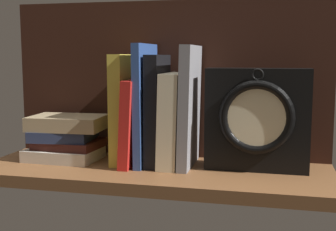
{
  "coord_description": "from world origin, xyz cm",
  "views": [
    {
      "loc": [
        24.4,
        -88.71,
        23.3
      ],
      "look_at": [
        2.35,
        3.45,
        10.69
      ],
      "focal_mm": 47.8,
      "sensor_mm": 36.0,
      "label": 1
    }
  ],
  "objects_px": {
    "book_black_skeptic": "(157,110)",
    "framed_clock": "(257,119)",
    "book_stack_side": "(66,137)",
    "book_yellow_seinlanguage": "(124,109)",
    "book_cream_twain": "(174,120)",
    "book_gray_chess": "(190,106)",
    "book_blue_modern": "(146,104)",
    "book_red_requiem": "(136,121)"
  },
  "relations": [
    {
      "from": "book_black_skeptic",
      "to": "framed_clock",
      "type": "bearing_deg",
      "value": -2.2
    },
    {
      "from": "book_stack_side",
      "to": "book_yellow_seinlanguage",
      "type": "bearing_deg",
      "value": 1.96
    },
    {
      "from": "book_black_skeptic",
      "to": "book_cream_twain",
      "type": "relative_size",
      "value": 1.2
    },
    {
      "from": "book_yellow_seinlanguage",
      "to": "book_cream_twain",
      "type": "distance_m",
      "value": 0.11
    },
    {
      "from": "book_yellow_seinlanguage",
      "to": "book_cream_twain",
      "type": "relative_size",
      "value": 1.2
    },
    {
      "from": "book_gray_chess",
      "to": "book_stack_side",
      "type": "xyz_separation_m",
      "value": [
        -0.28,
        -0.0,
        -0.08
      ]
    },
    {
      "from": "book_yellow_seinlanguage",
      "to": "book_stack_side",
      "type": "bearing_deg",
      "value": -178.04
    },
    {
      "from": "book_blue_modern",
      "to": "book_gray_chess",
      "type": "relative_size",
      "value": 1.01
    },
    {
      "from": "framed_clock",
      "to": "book_stack_side",
      "type": "relative_size",
      "value": 1.22
    },
    {
      "from": "book_yellow_seinlanguage",
      "to": "book_stack_side",
      "type": "relative_size",
      "value": 1.37
    },
    {
      "from": "book_blue_modern",
      "to": "book_cream_twain",
      "type": "relative_size",
      "value": 1.31
    },
    {
      "from": "book_red_requiem",
      "to": "book_gray_chess",
      "type": "xyz_separation_m",
      "value": [
        0.12,
        0.0,
        0.04
      ]
    },
    {
      "from": "book_cream_twain",
      "to": "framed_clock",
      "type": "xyz_separation_m",
      "value": [
        0.17,
        -0.01,
        0.01
      ]
    },
    {
      "from": "book_yellow_seinlanguage",
      "to": "book_red_requiem",
      "type": "xyz_separation_m",
      "value": [
        0.03,
        0.0,
        -0.03
      ]
    },
    {
      "from": "book_black_skeptic",
      "to": "book_stack_side",
      "type": "relative_size",
      "value": 1.37
    },
    {
      "from": "book_gray_chess",
      "to": "book_red_requiem",
      "type": "bearing_deg",
      "value": 180.0
    },
    {
      "from": "book_yellow_seinlanguage",
      "to": "book_black_skeptic",
      "type": "relative_size",
      "value": 1.0
    },
    {
      "from": "book_yellow_seinlanguage",
      "to": "book_cream_twain",
      "type": "height_order",
      "value": "book_yellow_seinlanguage"
    },
    {
      "from": "book_cream_twain",
      "to": "book_gray_chess",
      "type": "height_order",
      "value": "book_gray_chess"
    },
    {
      "from": "book_cream_twain",
      "to": "framed_clock",
      "type": "bearing_deg",
      "value": -2.67
    },
    {
      "from": "framed_clock",
      "to": "book_stack_side",
      "type": "distance_m",
      "value": 0.43
    },
    {
      "from": "book_blue_modern",
      "to": "book_red_requiem",
      "type": "bearing_deg",
      "value": 180.0
    },
    {
      "from": "book_yellow_seinlanguage",
      "to": "book_gray_chess",
      "type": "relative_size",
      "value": 0.93
    },
    {
      "from": "book_gray_chess",
      "to": "book_stack_side",
      "type": "height_order",
      "value": "book_gray_chess"
    },
    {
      "from": "book_yellow_seinlanguage",
      "to": "book_stack_side",
      "type": "xyz_separation_m",
      "value": [
        -0.14,
        -0.0,
        -0.07
      ]
    },
    {
      "from": "book_stack_side",
      "to": "framed_clock",
      "type": "bearing_deg",
      "value": -0.47
    },
    {
      "from": "book_cream_twain",
      "to": "book_gray_chess",
      "type": "relative_size",
      "value": 0.77
    },
    {
      "from": "book_red_requiem",
      "to": "book_gray_chess",
      "type": "bearing_deg",
      "value": 0.0
    },
    {
      "from": "book_yellow_seinlanguage",
      "to": "book_gray_chess",
      "type": "distance_m",
      "value": 0.15
    },
    {
      "from": "book_red_requiem",
      "to": "book_stack_side",
      "type": "distance_m",
      "value": 0.17
    },
    {
      "from": "book_red_requiem",
      "to": "framed_clock",
      "type": "height_order",
      "value": "framed_clock"
    },
    {
      "from": "book_yellow_seinlanguage",
      "to": "book_black_skeptic",
      "type": "distance_m",
      "value": 0.08
    },
    {
      "from": "book_blue_modern",
      "to": "book_cream_twain",
      "type": "xyz_separation_m",
      "value": [
        0.06,
        0.0,
        -0.03
      ]
    },
    {
      "from": "book_blue_modern",
      "to": "book_stack_side",
      "type": "xyz_separation_m",
      "value": [
        -0.19,
        -0.0,
        -0.08
      ]
    },
    {
      "from": "book_yellow_seinlanguage",
      "to": "book_stack_side",
      "type": "height_order",
      "value": "book_yellow_seinlanguage"
    },
    {
      "from": "book_red_requiem",
      "to": "book_yellow_seinlanguage",
      "type": "bearing_deg",
      "value": 180.0
    },
    {
      "from": "book_yellow_seinlanguage",
      "to": "book_red_requiem",
      "type": "bearing_deg",
      "value": 0.0
    },
    {
      "from": "book_red_requiem",
      "to": "book_cream_twain",
      "type": "distance_m",
      "value": 0.09
    },
    {
      "from": "book_cream_twain",
      "to": "book_yellow_seinlanguage",
      "type": "bearing_deg",
      "value": 180.0
    },
    {
      "from": "book_blue_modern",
      "to": "book_stack_side",
      "type": "relative_size",
      "value": 1.5
    },
    {
      "from": "book_stack_side",
      "to": "book_cream_twain",
      "type": "bearing_deg",
      "value": 1.07
    },
    {
      "from": "book_black_skeptic",
      "to": "framed_clock",
      "type": "distance_m",
      "value": 0.21
    }
  ]
}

